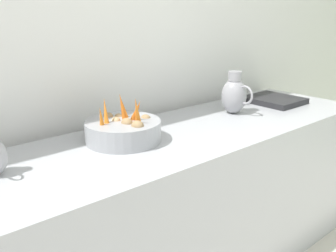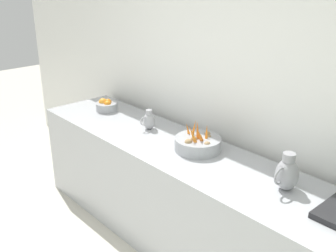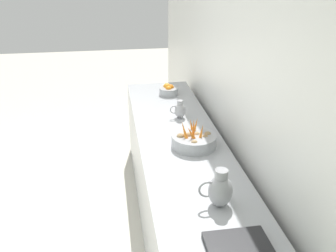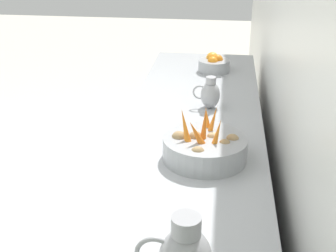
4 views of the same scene
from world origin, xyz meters
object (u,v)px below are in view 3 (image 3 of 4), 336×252
(metal_pitcher_tall, at_px, (220,190))
(orange_bowl, at_px, (169,90))
(vegetable_colander, at_px, (194,140))
(metal_pitcher_short, at_px, (180,110))

(metal_pitcher_tall, bearing_deg, orange_bowl, -90.25)
(vegetable_colander, bearing_deg, metal_pitcher_tall, 89.02)
(metal_pitcher_tall, height_order, metal_pitcher_short, metal_pitcher_tall)
(vegetable_colander, relative_size, metal_pitcher_short, 2.06)
(vegetable_colander, relative_size, metal_pitcher_tall, 1.43)
(vegetable_colander, bearing_deg, orange_bowl, -89.79)
(orange_bowl, relative_size, metal_pitcher_tall, 0.83)
(vegetable_colander, distance_m, orange_bowl, 1.24)
(vegetable_colander, distance_m, metal_pitcher_tall, 0.79)
(metal_pitcher_short, bearing_deg, metal_pitcher_tall, 89.58)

